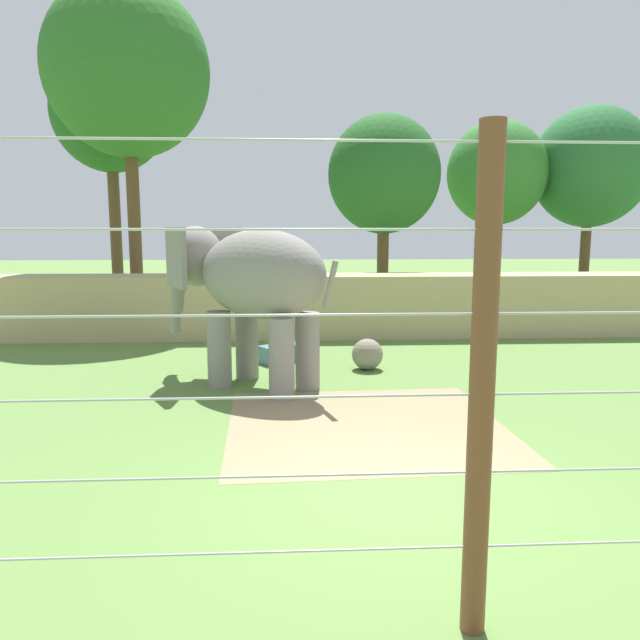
{
  "coord_description": "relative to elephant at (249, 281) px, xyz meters",
  "views": [
    {
      "loc": [
        -1.25,
        -6.96,
        3.27
      ],
      "look_at": [
        -0.59,
        5.35,
        1.4
      ],
      "focal_mm": 33.42,
      "sensor_mm": 36.0,
      "label": 1
    }
  ],
  "objects": [
    {
      "name": "ground_plane",
      "position": [
        2.06,
        -5.4,
        -2.22
      ],
      "size": [
        120.0,
        120.0,
        0.0
      ],
      "primitive_type": "plane",
      "color": "#5B7F3D"
    },
    {
      "name": "tree_far_right",
      "position": [
        14.06,
        13.67,
        3.76
      ],
      "size": [
        4.97,
        4.97,
        8.61
      ],
      "color": "brown",
      "rests_on": "ground"
    },
    {
      "name": "cable_fence",
      "position": [
        2.14,
        -7.95,
        -0.17
      ],
      "size": [
        12.02,
        0.2,
        4.07
      ],
      "color": "brown",
      "rests_on": "ground"
    },
    {
      "name": "tree_far_left",
      "position": [
        4.44,
        10.33,
        3.08
      ],
      "size": [
        4.2,
        4.2,
        7.54
      ],
      "color": "brown",
      "rests_on": "ground"
    },
    {
      "name": "dirt_patch",
      "position": [
        2.1,
        -2.75,
        -2.22
      ],
      "size": [
        4.8,
        4.54,
        0.01
      ],
      "primitive_type": "cube",
      "rotation": [
        0.0,
        0.0,
        0.04
      ],
      "color": "#937F5B",
      "rests_on": "ground"
    },
    {
      "name": "tree_behind_wall",
      "position": [
        -4.56,
        9.07,
        6.36
      ],
      "size": [
        5.52,
        5.52,
        11.52
      ],
      "color": "brown",
      "rests_on": "ground"
    },
    {
      "name": "tree_right_of_centre",
      "position": [
        -5.96,
        11.71,
        5.47
      ],
      "size": [
        4.35,
        4.35,
        10.03
      ],
      "color": "brown",
      "rests_on": "ground"
    },
    {
      "name": "tree_left_of_centre",
      "position": [
        9.89,
        13.64,
        3.47
      ],
      "size": [
        4.26,
        4.26,
        7.96
      ],
      "color": "brown",
      "rests_on": "ground"
    },
    {
      "name": "embankment_wall",
      "position": [
        2.06,
        5.95,
        -1.27
      ],
      "size": [
        36.0,
        1.8,
        1.9
      ],
      "primitive_type": "cube",
      "color": "tan",
      "rests_on": "ground"
    },
    {
      "name": "elephant",
      "position": [
        0.0,
        0.0,
        0.0
      ],
      "size": [
        3.99,
        3.49,
        3.36
      ],
      "color": "gray",
      "rests_on": "ground"
    },
    {
      "name": "feed_trough",
      "position": [
        0.75,
        2.3,
        -2.0
      ],
      "size": [
        1.44,
        1.19,
        0.44
      ],
      "color": "slate",
      "rests_on": "ground"
    },
    {
      "name": "enrichment_ball",
      "position": [
        2.66,
        1.3,
        -1.86
      ],
      "size": [
        0.74,
        0.74,
        0.74
      ],
      "primitive_type": "sphere",
      "color": "gray",
      "rests_on": "ground"
    }
  ]
}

